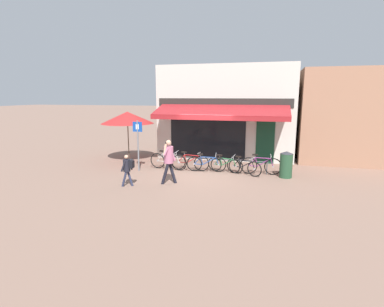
# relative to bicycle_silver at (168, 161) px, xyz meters

# --- Properties ---
(ground_plane) EXTENTS (160.00, 160.00, 0.00)m
(ground_plane) POSITION_rel_bicycle_silver_xyz_m (1.57, -0.24, -0.40)
(ground_plane) COLOR #846656
(shop_front) EXTENTS (7.17, 4.71, 4.92)m
(shop_front) POSITION_rel_bicycle_silver_xyz_m (2.10, 3.94, 2.06)
(shop_front) COLOR beige
(shop_front) RESTS_ON ground_plane
(neighbour_building) EXTENTS (6.83, 4.00, 4.65)m
(neighbour_building) POSITION_rel_bicycle_silver_xyz_m (9.30, 4.46, 1.93)
(neighbour_building) COLOR #9E7056
(neighbour_building) RESTS_ON ground_plane
(bike_rack_rail) EXTENTS (4.64, 0.04, 0.57)m
(bike_rack_rail) POSITION_rel_bicycle_silver_xyz_m (2.14, 0.24, 0.09)
(bike_rack_rail) COLOR #47494F
(bike_rack_rail) RESTS_ON ground_plane
(bicycle_silver) EXTENTS (1.84, 0.53, 0.89)m
(bicycle_silver) POSITION_rel_bicycle_silver_xyz_m (0.00, 0.00, 0.00)
(bicycle_silver) COLOR black
(bicycle_silver) RESTS_ON ground_plane
(bicycle_red) EXTENTS (1.82, 0.52, 0.86)m
(bicycle_red) POSITION_rel_bicycle_silver_xyz_m (1.00, 0.12, -0.01)
(bicycle_red) COLOR black
(bicycle_red) RESTS_ON ground_plane
(bicycle_blue) EXTENTS (1.77, 0.52, 0.85)m
(bicycle_blue) POSITION_rel_bicycle_silver_xyz_m (1.78, 0.03, -0.02)
(bicycle_blue) COLOR black
(bicycle_blue) RESTS_ON ground_plane
(bicycle_green) EXTENTS (1.65, 0.65, 0.82)m
(bicycle_green) POSITION_rel_bicycle_silver_xyz_m (2.61, 0.13, -0.04)
(bicycle_green) COLOR black
(bicycle_green) RESTS_ON ground_plane
(bicycle_black) EXTENTS (1.56, 0.78, 0.80)m
(bicycle_black) POSITION_rel_bicycle_silver_xyz_m (3.45, -0.08, -0.04)
(bicycle_black) COLOR black
(bicycle_black) RESTS_ON ground_plane
(bicycle_purple) EXTENTS (1.77, 0.52, 0.88)m
(bicycle_purple) POSITION_rel_bicycle_silver_xyz_m (4.15, 0.18, 0.00)
(bicycle_purple) COLOR black
(bicycle_purple) RESTS_ON ground_plane
(pedestrian_adult) EXTENTS (0.57, 0.64, 1.72)m
(pedestrian_adult) POSITION_rel_bicycle_silver_xyz_m (0.77, -2.11, 0.66)
(pedestrian_adult) COLOR black
(pedestrian_adult) RESTS_ON ground_plane
(pedestrian_child) EXTENTS (0.48, 0.44, 1.22)m
(pedestrian_child) POSITION_rel_bicycle_silver_xyz_m (-0.60, -2.84, 0.36)
(pedestrian_child) COLOR #282D47
(pedestrian_child) RESTS_ON ground_plane
(litter_bin) EXTENTS (0.53, 0.53, 1.11)m
(litter_bin) POSITION_rel_bicycle_silver_xyz_m (5.18, -0.04, 0.16)
(litter_bin) COLOR #23472D
(litter_bin) RESTS_ON ground_plane
(parking_sign) EXTENTS (0.44, 0.07, 2.28)m
(parking_sign) POSITION_rel_bicycle_silver_xyz_m (-1.20, -0.57, 1.01)
(parking_sign) COLOR slate
(parking_sign) RESTS_ON ground_plane
(cafe_parasol) EXTENTS (2.67, 2.67, 2.55)m
(cafe_parasol) POSITION_rel_bicycle_silver_xyz_m (-2.60, 1.26, 1.85)
(cafe_parasol) COLOR #4C3D2D
(cafe_parasol) RESTS_ON ground_plane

